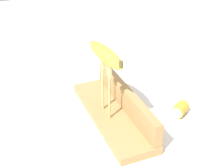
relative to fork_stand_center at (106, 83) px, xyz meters
name	(u,v)px	position (x,y,z in m)	size (l,w,h in m)	color
ground_plane	(112,118)	(0.00, 0.02, -0.13)	(3.00, 3.00, 0.00)	white
wooden_board	(112,115)	(0.00, 0.02, -0.12)	(0.42, 0.12, 0.02)	#A87F4C
board_backstop	(126,99)	(0.00, 0.07, -0.07)	(0.41, 0.03, 0.07)	#A87F4C
fork_stand_center	(106,83)	(0.00, 0.00, 0.00)	(0.08, 0.01, 0.18)	tan
banana_raised_center	(106,55)	(0.00, 0.00, 0.09)	(0.20, 0.06, 0.04)	#B2C138
banana_chunk_near	(180,109)	(0.06, 0.23, -0.11)	(0.06, 0.07, 0.04)	gold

